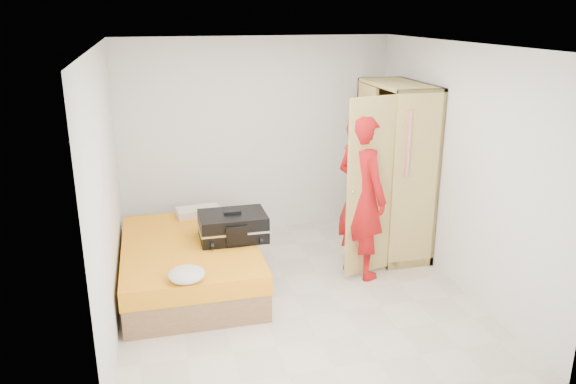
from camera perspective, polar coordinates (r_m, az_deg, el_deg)
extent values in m
plane|color=beige|center=(6.11, 0.63, -10.40)|extent=(4.00, 4.00, 0.00)
plane|color=white|center=(5.38, 0.73, 14.74)|extent=(4.00, 4.00, 0.00)
cube|color=white|center=(7.50, -3.22, 5.61)|extent=(3.60, 0.02, 2.60)
cube|color=white|center=(3.83, 8.35, -6.98)|extent=(3.60, 0.02, 2.60)
cube|color=white|center=(5.46, -17.92, -0.02)|extent=(0.02, 4.00, 2.60)
cube|color=white|center=(6.30, 16.74, 2.45)|extent=(0.02, 4.00, 2.60)
cube|color=#996B45|center=(6.35, -9.86, -8.03)|extent=(1.40, 2.00, 0.30)
cube|color=orange|center=(6.24, -9.98, -5.96)|extent=(1.42, 2.02, 0.20)
cube|color=tan|center=(7.11, 12.73, 2.41)|extent=(0.04, 1.20, 2.10)
cube|color=tan|center=(6.49, 12.85, 0.92)|extent=(0.58, 0.04, 2.10)
cube|color=tan|center=(7.50, 8.93, 3.45)|extent=(0.58, 0.04, 2.10)
cube|color=tan|center=(6.79, 11.26, 10.67)|extent=(0.58, 1.20, 0.04)
cube|color=tan|center=(7.32, 10.30, -5.28)|extent=(0.58, 1.20, 0.10)
cube|color=tan|center=(7.15, 7.79, 2.79)|extent=(0.04, 0.59, 2.00)
cube|color=tan|center=(6.21, 8.32, 0.41)|extent=(0.58, 0.19, 2.00)
cylinder|color=#B2B2B7|center=(6.81, 11.18, 9.34)|extent=(0.02, 1.10, 0.02)
imported|color=#B5180B|center=(6.27, 7.42, -0.45)|extent=(0.69, 0.81, 1.88)
cube|color=black|center=(6.20, -5.63, -3.47)|extent=(0.72, 0.52, 0.29)
cube|color=black|center=(6.15, -5.67, -2.09)|extent=(0.19, 0.05, 0.03)
ellipsoid|color=white|center=(5.35, -10.26, -8.24)|extent=(0.34, 0.34, 0.13)
cube|color=white|center=(6.99, -9.08, -1.96)|extent=(0.55, 0.33, 0.10)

